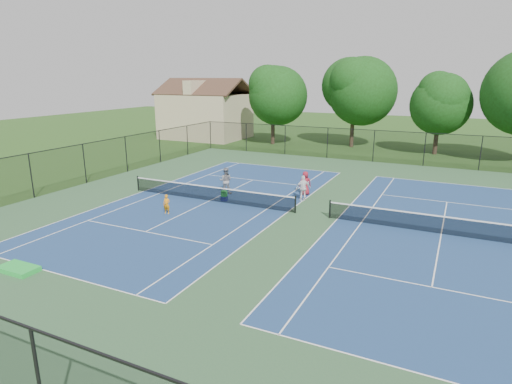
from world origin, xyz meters
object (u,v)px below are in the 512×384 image
at_px(tree_back_b, 355,88).
at_px(tree_back_c, 440,101).
at_px(tree_back_a, 273,92).
at_px(ball_hopper, 224,194).
at_px(instructor, 226,181).
at_px(bystander_a, 303,188).
at_px(child_player, 167,204).
at_px(clapboard_house, 206,114).
at_px(bystander_c, 305,183).
at_px(ball_crate, 224,199).

height_order(tree_back_b, tree_back_c, tree_back_b).
xyz_separation_m(tree_back_a, ball_hopper, (6.85, -23.60, -5.54)).
bearing_deg(instructor, bystander_a, 167.51).
bearing_deg(instructor, tree_back_b, -117.05).
bearing_deg(tree_back_b, child_player, -97.49).
xyz_separation_m(tree_back_b, clapboard_house, (-19.00, -1.00, -3.50)).
xyz_separation_m(bystander_a, bystander_c, (-0.35, 1.37, -0.02)).
xyz_separation_m(tree_back_b, ball_crate, (-2.15, -25.60, -6.44)).
distance_m(child_player, bystander_a, 8.82).
distance_m(tree_back_c, ball_crate, 27.53).
bearing_deg(bystander_c, instructor, -4.93).
relative_size(bystander_c, ball_hopper, 4.47).
distance_m(tree_back_a, tree_back_c, 18.04).
relative_size(tree_back_b, bystander_a, 5.99).
bearing_deg(bystander_c, tree_back_b, -111.80).
bearing_deg(bystander_a, tree_back_a, -98.41).
bearing_deg(clapboard_house, tree_back_b, 3.01).
bearing_deg(bystander_c, clapboard_house, -71.98).
relative_size(instructor, ball_crate, 4.70).
xyz_separation_m(child_player, ball_hopper, (1.72, 3.80, -0.08)).
relative_size(child_player, bystander_c, 0.71).
relative_size(child_player, ball_crate, 2.99).
xyz_separation_m(clapboard_house, child_player, (15.13, -28.40, -2.51)).
xyz_separation_m(clapboard_house, bystander_a, (21.45, -22.24, -2.25)).
distance_m(bystander_c, ball_hopper, 5.66).
xyz_separation_m(tree_back_b, child_player, (-3.87, -29.40, -6.01)).
bearing_deg(child_player, tree_back_b, 72.99).
height_order(tree_back_b, instructor, tree_back_b).
xyz_separation_m(tree_back_b, bystander_a, (2.45, -23.24, -5.76)).
distance_m(tree_back_c, child_player, 31.56).
bearing_deg(instructor, tree_back_c, -137.52).
height_order(bystander_c, ball_crate, bystander_c).
distance_m(tree_back_a, bystander_c, 23.36).
bearing_deg(child_player, instructor, 71.03).
xyz_separation_m(ball_crate, ball_hopper, (0.00, 0.00, 0.34)).
xyz_separation_m(instructor, ball_hopper, (0.81, -1.64, -0.42)).
height_order(tree_back_b, clapboard_house, tree_back_b).
distance_m(tree_back_b, ball_hopper, 26.40).
relative_size(tree_back_b, child_player, 8.61).
relative_size(tree_back_b, clapboard_house, 0.93).
height_order(bystander_c, ball_hopper, bystander_c).
height_order(tree_back_a, clapboard_house, tree_back_a).
bearing_deg(bystander_c, child_player, 24.30).
height_order(clapboard_house, ball_hopper, clapboard_house).
bearing_deg(tree_back_b, tree_back_a, -167.47).
bearing_deg(instructor, child_player, 60.54).
bearing_deg(tree_back_c, bystander_a, -106.42).
xyz_separation_m(tree_back_b, tree_back_c, (9.00, -1.00, -1.11)).
bearing_deg(ball_hopper, clapboard_house, 124.42).
height_order(tree_back_a, bystander_c, tree_back_a).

